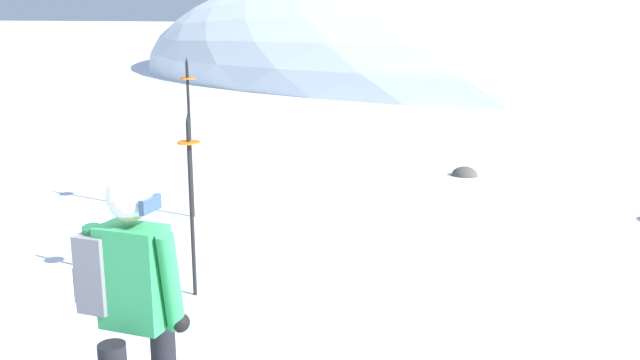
{
  "coord_description": "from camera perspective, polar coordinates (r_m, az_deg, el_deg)",
  "views": [
    {
      "loc": [
        2.08,
        -3.55,
        2.55
      ],
      "look_at": [
        -0.03,
        2.53,
        1.0
      ],
      "focal_mm": 39.44,
      "sensor_mm": 36.0,
      "label": 1
    }
  ],
  "objects": [
    {
      "name": "ridge_peak_main",
      "position": [
        36.08,
        17.32,
        8.9
      ],
      "size": [
        37.99,
        34.19,
        11.42
      ],
      "color": "silver",
      "rests_on": "ground"
    },
    {
      "name": "snowboarder_main",
      "position": [
        4.11,
        -15.01,
        -10.34
      ],
      "size": [
        0.64,
        1.84,
        1.71
      ],
      "color": "#23B7A3",
      "rests_on": "ground"
    },
    {
      "name": "piste_marker_near",
      "position": [
        8.85,
        -10.54,
        4.2
      ],
      "size": [
        0.2,
        0.2,
        2.02
      ],
      "color": "black",
      "rests_on": "ground"
    },
    {
      "name": "piste_marker_far",
      "position": [
        6.37,
        -10.44,
        -1.05
      ],
      "size": [
        0.2,
        0.2,
        1.69
      ],
      "color": "black",
      "rests_on": "ground"
    },
    {
      "name": "rock_mid",
      "position": [
        11.41,
        11.65,
        0.34
      ],
      "size": [
        0.42,
        0.36,
        0.29
      ],
      "color": "#4C4742",
      "rests_on": "ground"
    }
  ]
}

